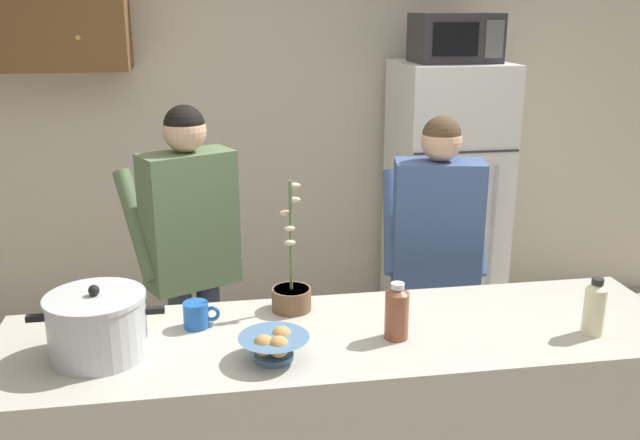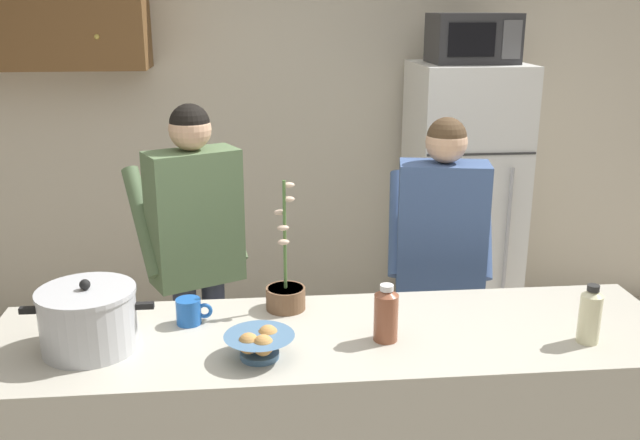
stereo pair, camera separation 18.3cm
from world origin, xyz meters
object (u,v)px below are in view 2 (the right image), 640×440
at_px(bottle_near_edge, 386,313).
at_px(bread_bowl, 260,344).
at_px(person_by_sink, 441,247).
at_px(refrigerator, 461,203).
at_px(cooking_pot, 88,319).
at_px(coffee_mug, 190,311).
at_px(bottle_mid_counter, 590,314).
at_px(potted_orchid, 286,291).
at_px(person_near_pot, 195,236).
at_px(microwave, 473,38).

bearing_deg(bottle_near_edge, bread_bowl, -168.43).
bearing_deg(bottle_near_edge, person_by_sink, 63.09).
relative_size(refrigerator, cooking_pot, 3.91).
distance_m(person_by_sink, coffee_mug, 1.24).
xyz_separation_m(cooking_pot, bread_bowl, (0.57, -0.12, -0.06)).
bearing_deg(bottle_mid_counter, potted_orchid, 159.77).
bearing_deg(bottle_mid_counter, person_near_pot, 143.55).
relative_size(bread_bowl, potted_orchid, 0.46).
relative_size(microwave, person_near_pot, 0.30).
height_order(cooking_pot, potted_orchid, potted_orchid).
distance_m(microwave, bottle_mid_counter, 2.15).
relative_size(person_near_pot, person_by_sink, 1.03).
xyz_separation_m(person_by_sink, cooking_pot, (-1.41, -0.76, 0.06)).
height_order(person_near_pot, bottle_near_edge, person_near_pot).
xyz_separation_m(microwave, bottle_mid_counter, (-0.15, -1.98, -0.82)).
height_order(bottle_near_edge, potted_orchid, potted_orchid).
relative_size(person_by_sink, cooking_pot, 3.59).
distance_m(person_near_pot, person_by_sink, 1.13).
height_order(bread_bowl, potted_orchid, potted_orchid).
height_order(microwave, person_near_pot, microwave).
xyz_separation_m(bread_bowl, bottle_near_edge, (0.43, 0.09, 0.05)).
height_order(microwave, bottle_near_edge, microwave).
bearing_deg(person_by_sink, refrigerator, 68.83).
distance_m(microwave, bottle_near_edge, 2.23).
bearing_deg(person_near_pot, refrigerator, 31.70).
relative_size(coffee_mug, bottle_near_edge, 0.64).
relative_size(coffee_mug, potted_orchid, 0.26).
distance_m(refrigerator, person_near_pot, 1.83).
relative_size(bottle_near_edge, potted_orchid, 0.41).
bearing_deg(person_by_sink, potted_orchid, -145.55).
bearing_deg(person_near_pot, cooking_pot, -107.10).
relative_size(refrigerator, bottle_near_edge, 8.34).
bearing_deg(potted_orchid, bottle_near_edge, -41.87).
bearing_deg(cooking_pot, person_by_sink, 28.54).
bearing_deg(refrigerator, person_near_pot, -148.30).
height_order(person_by_sink, bottle_mid_counter, person_by_sink).
distance_m(cooking_pot, coffee_mug, 0.36).
xyz_separation_m(refrigerator, bottle_mid_counter, (-0.15, -2.00, 0.17)).
xyz_separation_m(cooking_pot, potted_orchid, (0.67, 0.26, -0.04)).
bearing_deg(refrigerator, person_by_sink, -111.17).
bearing_deg(person_near_pot, bottle_near_edge, -53.21).
relative_size(refrigerator, potted_orchid, 3.39).
relative_size(cooking_pot, bottle_near_edge, 2.13).
distance_m(person_near_pot, cooking_pot, 0.97).
relative_size(person_by_sink, bottle_mid_counter, 7.50).
bearing_deg(cooking_pot, person_near_pot, 72.90).
bearing_deg(person_by_sink, microwave, 68.45).
height_order(person_near_pot, person_by_sink, person_near_pot).
relative_size(person_near_pot, bottle_near_edge, 7.91).
bearing_deg(person_near_pot, person_by_sink, -8.00).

